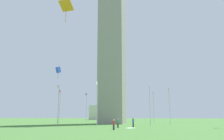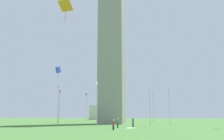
{
  "view_description": "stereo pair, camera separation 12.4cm",
  "coord_description": "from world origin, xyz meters",
  "px_view_note": "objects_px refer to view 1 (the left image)",
  "views": [
    {
      "loc": [
        64.74,
        13.65,
        2.23
      ],
      "look_at": [
        0.0,
        0.0,
        14.8
      ],
      "focal_mm": 38.41,
      "sensor_mm": 36.0,
      "label": 1
    },
    {
      "loc": [
        64.72,
        13.77,
        2.23
      ],
      "look_at": [
        0.0,
        0.0,
        14.8
      ],
      "focal_mm": 38.41,
      "sensor_mm": 36.0,
      "label": 2
    }
  ],
  "objects_px": {
    "flagpole_sw": "(86,106)",
    "flagpole_w": "(60,105)",
    "kite_orange_diamond": "(66,6)",
    "flagpole_e": "(169,104)",
    "person_green_shirt": "(118,123)",
    "flagpole_nw": "(58,103)",
    "kite_blue_box": "(58,70)",
    "flagpole_n": "(97,101)",
    "flagpole_s": "(121,107)",
    "obelisk_monument": "(112,16)",
    "flagpole_ne": "(150,102)",
    "picnic_blanket_near_first_person": "(131,128)",
    "person_blue_shirt": "(133,123)",
    "person_red_shirt": "(114,125)",
    "distant_building": "(106,113)",
    "flagpole_se": "(154,106)"
  },
  "relations": [
    {
      "from": "kite_blue_box",
      "to": "distant_building",
      "type": "xyz_separation_m",
      "value": [
        -84.45,
        -9.46,
        -8.09
      ]
    },
    {
      "from": "kite_orange_diamond",
      "to": "flagpole_e",
      "type": "bearing_deg",
      "value": 162.97
    },
    {
      "from": "flagpole_n",
      "to": "flagpole_nw",
      "type": "relative_size",
      "value": 1.0
    },
    {
      "from": "flagpole_s",
      "to": "person_green_shirt",
      "type": "height_order",
      "value": "flagpole_s"
    },
    {
      "from": "flagpole_n",
      "to": "flagpole_sw",
      "type": "bearing_deg",
      "value": -157.5
    },
    {
      "from": "obelisk_monument",
      "to": "flagpole_se",
      "type": "bearing_deg",
      "value": 134.86
    },
    {
      "from": "flagpole_nw",
      "to": "kite_blue_box",
      "type": "xyz_separation_m",
      "value": [
        6.91,
        2.81,
        6.7
      ]
    },
    {
      "from": "flagpole_sw",
      "to": "flagpole_w",
      "type": "xyz_separation_m",
      "value": [
        10.84,
        -4.49,
        0.0
      ]
    },
    {
      "from": "person_green_shirt",
      "to": "flagpole_nw",
      "type": "bearing_deg",
      "value": 64.19
    },
    {
      "from": "flagpole_n",
      "to": "flagpole_sw",
      "type": "distance_m",
      "value": 28.33
    },
    {
      "from": "obelisk_monument",
      "to": "distant_building",
      "type": "bearing_deg",
      "value": -165.29
    },
    {
      "from": "flagpole_w",
      "to": "kite_blue_box",
      "type": "height_order",
      "value": "kite_blue_box"
    },
    {
      "from": "flagpole_ne",
      "to": "person_green_shirt",
      "type": "bearing_deg",
      "value": -29.48
    },
    {
      "from": "flagpole_w",
      "to": "flagpole_e",
      "type": "bearing_deg",
      "value": 90.0
    },
    {
      "from": "flagpole_nw",
      "to": "picnic_blanket_near_first_person",
      "type": "height_order",
      "value": "flagpole_nw"
    },
    {
      "from": "person_green_shirt",
      "to": "flagpole_w",
      "type": "bearing_deg",
      "value": 50.14
    },
    {
      "from": "obelisk_monument",
      "to": "flagpole_w",
      "type": "relative_size",
      "value": 6.52
    },
    {
      "from": "flagpole_e",
      "to": "distant_building",
      "type": "bearing_deg",
      "value": -153.8
    },
    {
      "from": "kite_orange_diamond",
      "to": "distant_building",
      "type": "bearing_deg",
      "value": -169.15
    },
    {
      "from": "flagpole_e",
      "to": "flagpole_nw",
      "type": "relative_size",
      "value": 1.0
    },
    {
      "from": "flagpole_ne",
      "to": "person_red_shirt",
      "type": "relative_size",
      "value": 5.89
    },
    {
      "from": "flagpole_se",
      "to": "flagpole_nw",
      "type": "relative_size",
      "value": 1.0
    },
    {
      "from": "flagpole_n",
      "to": "flagpole_sw",
      "type": "xyz_separation_m",
      "value": [
        -26.17,
        -10.84,
        0.0
      ]
    },
    {
      "from": "flagpole_w",
      "to": "kite_orange_diamond",
      "type": "relative_size",
      "value": 3.76
    },
    {
      "from": "obelisk_monument",
      "to": "person_green_shirt",
      "type": "relative_size",
      "value": 36.76
    },
    {
      "from": "flagpole_nw",
      "to": "kite_blue_box",
      "type": "bearing_deg",
      "value": 22.11
    },
    {
      "from": "flagpole_s",
      "to": "flagpole_e",
      "type": "bearing_deg",
      "value": 45.0
    },
    {
      "from": "flagpole_nw",
      "to": "flagpole_s",
      "type": "bearing_deg",
      "value": 157.5
    },
    {
      "from": "flagpole_ne",
      "to": "person_green_shirt",
      "type": "distance_m",
      "value": 11.81
    },
    {
      "from": "flagpole_n",
      "to": "flagpole_ne",
      "type": "height_order",
      "value": "same"
    },
    {
      "from": "person_blue_shirt",
      "to": "distant_building",
      "type": "relative_size",
      "value": 0.09
    },
    {
      "from": "flagpole_s",
      "to": "flagpole_se",
      "type": "bearing_deg",
      "value": 67.5
    },
    {
      "from": "flagpole_sw",
      "to": "flagpole_se",
      "type": "bearing_deg",
      "value": 90.0
    },
    {
      "from": "person_green_shirt",
      "to": "distant_building",
      "type": "bearing_deg",
      "value": 19.39
    },
    {
      "from": "flagpole_n",
      "to": "flagpole_sw",
      "type": "relative_size",
      "value": 1.0
    },
    {
      "from": "picnic_blanket_near_first_person",
      "to": "flagpole_s",
      "type": "bearing_deg",
      "value": -167.79
    },
    {
      "from": "person_blue_shirt",
      "to": "flagpole_s",
      "type": "bearing_deg",
      "value": 11.46
    },
    {
      "from": "person_blue_shirt",
      "to": "picnic_blanket_near_first_person",
      "type": "height_order",
      "value": "person_blue_shirt"
    },
    {
      "from": "flagpole_s",
      "to": "flagpole_sw",
      "type": "height_order",
      "value": "same"
    },
    {
      "from": "flagpole_e",
      "to": "person_red_shirt",
      "type": "bearing_deg",
      "value": -18.82
    },
    {
      "from": "flagpole_ne",
      "to": "kite_blue_box",
      "type": "xyz_separation_m",
      "value": [
        6.91,
        -18.88,
        6.7
      ]
    },
    {
      "from": "picnic_blanket_near_first_person",
      "to": "flagpole_n",
      "type": "bearing_deg",
      "value": -124.15
    },
    {
      "from": "flagpole_n",
      "to": "flagpole_e",
      "type": "distance_m",
      "value": 21.68
    },
    {
      "from": "flagpole_nw",
      "to": "person_red_shirt",
      "type": "relative_size",
      "value": 5.89
    },
    {
      "from": "person_green_shirt",
      "to": "flagpole_e",
      "type": "bearing_deg",
      "value": -21.23
    },
    {
      "from": "flagpole_s",
      "to": "flagpole_sw",
      "type": "bearing_deg",
      "value": -67.5
    },
    {
      "from": "flagpole_se",
      "to": "kite_orange_diamond",
      "type": "relative_size",
      "value": 3.76
    },
    {
      "from": "kite_blue_box",
      "to": "flagpole_n",
      "type": "bearing_deg",
      "value": 106.72
    },
    {
      "from": "distant_building",
      "to": "obelisk_monument",
      "type": "bearing_deg",
      "value": 14.71
    },
    {
      "from": "flagpole_ne",
      "to": "flagpole_se",
      "type": "bearing_deg",
      "value": 180.0
    }
  ]
}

